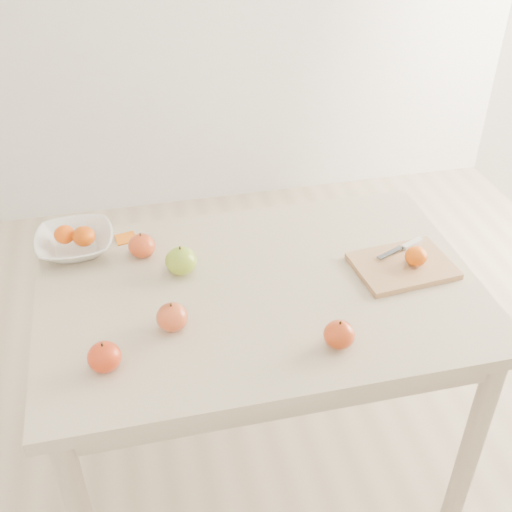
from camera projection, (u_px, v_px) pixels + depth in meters
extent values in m
plane|color=#C6B293|center=(259.00, 458.00, 2.19)|extent=(3.50, 3.50, 0.00)
cube|color=#C3B493|center=(260.00, 293.00, 1.76)|extent=(1.20, 0.80, 0.04)
cylinder|color=#BCAA8E|center=(80.00, 339.00, 2.15)|extent=(0.06, 0.06, 0.71)
cylinder|color=#BCAA8E|center=(382.00, 294.00, 2.35)|extent=(0.06, 0.06, 0.71)
cylinder|color=#BCAA8E|center=(472.00, 443.00, 1.81)|extent=(0.06, 0.06, 0.71)
cube|color=tan|center=(403.00, 266.00, 1.81)|extent=(0.29, 0.22, 0.02)
ellipsoid|color=#D95E07|center=(416.00, 256.00, 1.79)|extent=(0.06, 0.06, 0.05)
imported|color=white|center=(75.00, 243.00, 1.87)|extent=(0.23, 0.23, 0.06)
ellipsoid|color=#E34C08|center=(65.00, 234.00, 1.86)|extent=(0.06, 0.06, 0.05)
ellipsoid|color=#CF4F07|center=(84.00, 236.00, 1.85)|extent=(0.07, 0.07, 0.06)
cube|color=#D0640E|center=(126.00, 240.00, 1.93)|extent=(0.07, 0.06, 0.01)
cube|color=#CB5F0E|center=(146.00, 248.00, 1.90)|extent=(0.06, 0.05, 0.01)
cube|color=silver|center=(412.00, 244.00, 1.88)|extent=(0.08, 0.05, 0.01)
cube|color=#3D4046|center=(390.00, 253.00, 1.84)|extent=(0.09, 0.05, 0.00)
ellipsoid|color=#5F951D|center=(181.00, 261.00, 1.78)|extent=(0.09, 0.09, 0.08)
ellipsoid|color=#A72A19|center=(172.00, 317.00, 1.60)|extent=(0.08, 0.08, 0.07)
ellipsoid|color=maroon|center=(339.00, 335.00, 1.55)|extent=(0.08, 0.08, 0.07)
ellipsoid|color=maroon|center=(142.00, 246.00, 1.85)|extent=(0.08, 0.08, 0.07)
ellipsoid|color=#9E0C12|center=(104.00, 357.00, 1.49)|extent=(0.08, 0.08, 0.07)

